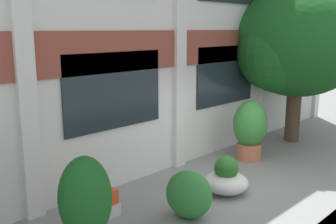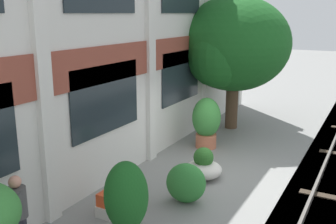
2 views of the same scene
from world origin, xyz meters
TOP-DOWN VIEW (x-y plane):
  - ground_plane at (0.00, 0.00)m, footprint 80.00×80.00m
  - apartment_facade at (0.00, 2.65)m, footprint 16.76×0.64m
  - broadleaf_tree at (4.35, 1.37)m, footprint 4.31×4.11m
  - potted_plant_glazed_jar at (-4.25, 0.34)m, footprint 0.82×0.82m
  - potted_plant_square_trough at (-3.26, 1.42)m, footprint 0.76×0.40m
  - potted_plant_wide_bowl at (-0.55, 0.40)m, footprint 1.00×1.00m
  - potted_plant_fluted_column at (1.77, 1.32)m, footprint 0.93×0.93m
  - topiary_hedge at (-2.03, 0.20)m, footprint 0.92×1.08m

SIDE VIEW (x-z plane):
  - ground_plane at x=0.00m, z-range 0.00..0.00m
  - potted_plant_square_trough at x=-3.26m, z-range -0.01..0.51m
  - potted_plant_wide_bowl at x=-0.55m, z-range -0.11..0.74m
  - topiary_hedge at x=-2.03m, z-range 0.00..0.94m
  - potted_plant_fluted_column at x=1.77m, z-range 0.06..1.72m
  - potted_plant_glazed_jar at x=-4.25m, z-range 0.10..1.84m
  - broadleaf_tree at x=4.35m, z-range 0.63..5.57m
  - apartment_facade at x=0.00m, z-range -0.01..7.55m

